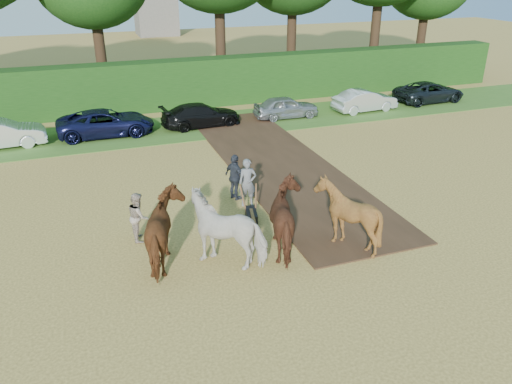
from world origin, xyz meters
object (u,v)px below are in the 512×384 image
plough_team (260,222)px  parked_cars (203,114)px  spectator_far (235,177)px  spectator_near (139,216)px

plough_team → parked_cars: (1.71, 14.02, -0.42)m
spectator_far → plough_team: bearing=149.9°
spectator_near → spectator_far: (3.95, 1.91, 0.08)m
parked_cars → spectator_near: bearing=-113.7°
parked_cars → spectator_far: bearing=-97.1°
spectator_far → parked_cars: bearing=-30.5°
spectator_near → plough_team: bearing=-118.4°
plough_team → parked_cars: bearing=83.0°
spectator_far → plough_team: plough_team is taller
spectator_far → plough_team: 4.14m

